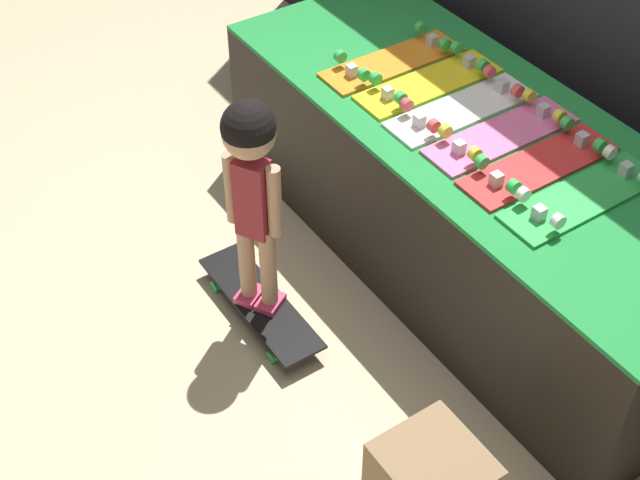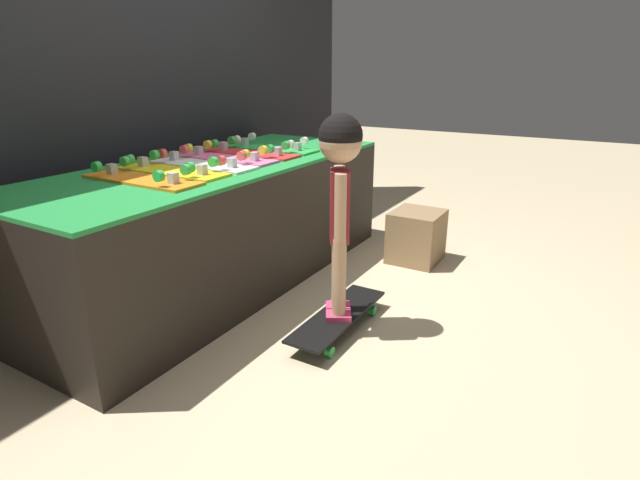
# 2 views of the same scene
# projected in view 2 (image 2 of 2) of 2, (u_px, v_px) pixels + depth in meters

# --- Properties ---
(ground_plane) EXTENTS (16.00, 16.00, 0.00)m
(ground_plane) POSITION_uv_depth(u_px,v_px,m) (292.00, 297.00, 2.92)
(ground_plane) COLOR beige
(back_wall) EXTENTS (4.99, 0.10, 2.37)m
(back_wall) POSITION_uv_depth(u_px,v_px,m) (129.00, 82.00, 3.09)
(back_wall) COLOR black
(back_wall) RESTS_ON ground_plane
(display_rack) EXTENTS (2.48, 0.94, 0.74)m
(display_rack) POSITION_uv_depth(u_px,v_px,m) (218.00, 223.00, 3.05)
(display_rack) COLOR black
(display_rack) RESTS_ON ground_plane
(skateboard_orange_on_rack) EXTENTS (0.20, 0.66, 0.09)m
(skateboard_orange_on_rack) POSITION_uv_depth(u_px,v_px,m) (142.00, 178.00, 2.46)
(skateboard_orange_on_rack) COLOR orange
(skateboard_orange_on_rack) RESTS_ON display_rack
(skateboard_yellow_on_rack) EXTENTS (0.20, 0.66, 0.09)m
(skateboard_yellow_on_rack) POSITION_uv_depth(u_px,v_px,m) (172.00, 170.00, 2.65)
(skateboard_yellow_on_rack) COLOR yellow
(skateboard_yellow_on_rack) RESTS_ON display_rack
(skateboard_white_on_rack) EXTENTS (0.20, 0.66, 0.09)m
(skateboard_white_on_rack) POSITION_uv_depth(u_px,v_px,m) (202.00, 163.00, 2.83)
(skateboard_white_on_rack) COLOR white
(skateboard_white_on_rack) RESTS_ON display_rack
(skateboard_pink_on_rack) EXTENTS (0.20, 0.66, 0.09)m
(skateboard_pink_on_rack) POSITION_uv_depth(u_px,v_px,m) (226.00, 157.00, 3.01)
(skateboard_pink_on_rack) COLOR pink
(skateboard_pink_on_rack) RESTS_ON display_rack
(skateboard_red_on_rack) EXTENTS (0.20, 0.66, 0.09)m
(skateboard_red_on_rack) POSITION_uv_depth(u_px,v_px,m) (250.00, 152.00, 3.19)
(skateboard_red_on_rack) COLOR red
(skateboard_red_on_rack) RESTS_ON display_rack
(skateboard_green_on_rack) EXTENTS (0.20, 0.66, 0.09)m
(skateboard_green_on_rack) POSITION_uv_depth(u_px,v_px,m) (270.00, 147.00, 3.37)
(skateboard_green_on_rack) COLOR green
(skateboard_green_on_rack) RESTS_ON display_rack
(skateboard_on_floor) EXTENTS (0.72, 0.20, 0.09)m
(skateboard_on_floor) POSITION_uv_depth(u_px,v_px,m) (338.00, 317.00, 2.54)
(skateboard_on_floor) COLOR black
(skateboard_on_floor) RESTS_ON ground_plane
(child) EXTENTS (0.23, 0.20, 0.99)m
(child) POSITION_uv_depth(u_px,v_px,m) (340.00, 179.00, 2.30)
(child) COLOR #E03D6B
(child) RESTS_ON skateboard_on_floor
(storage_box) EXTENTS (0.34, 0.32, 0.35)m
(storage_box) POSITION_uv_depth(u_px,v_px,m) (416.00, 236.00, 3.42)
(storage_box) COLOR #8E704C
(storage_box) RESTS_ON ground_plane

